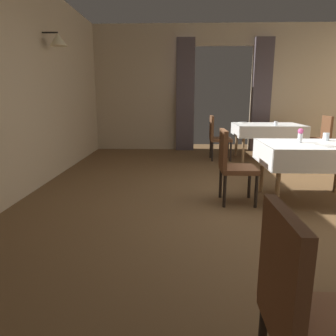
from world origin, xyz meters
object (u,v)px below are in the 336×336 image
at_px(chair_mid_left, 232,163).
at_px(plate_mid_c, 324,146).
at_px(dining_table_mid, 313,151).
at_px(glass_mid_b, 326,137).
at_px(flower_vase_mid, 300,135).
at_px(dining_table_far, 268,128).
at_px(glass_far_a, 276,123).
at_px(chair_near_left, 308,314).
at_px(plate_far_b, 242,122).
at_px(chair_far_left, 217,136).
at_px(chair_far_right, 320,136).

bearing_deg(chair_mid_left, plate_mid_c, -5.37).
bearing_deg(dining_table_mid, glass_mid_b, 43.79).
xyz_separation_m(chair_mid_left, flower_vase_mid, (0.87, 0.16, 0.33)).
height_order(dining_table_far, glass_far_a, glass_far_a).
xyz_separation_m(chair_mid_left, glass_far_a, (1.27, 2.52, 0.28)).
xyz_separation_m(dining_table_mid, flower_vase_mid, (-0.15, 0.06, 0.20)).
distance_m(chair_mid_left, plate_mid_c, 1.10).
height_order(dining_table_mid, chair_near_left, chair_near_left).
distance_m(chair_near_left, plate_mid_c, 2.98).
relative_size(chair_near_left, glass_mid_b, 8.70).
xyz_separation_m(flower_vase_mid, glass_far_a, (0.40, 2.37, -0.05)).
height_order(flower_vase_mid, glass_far_a, flower_vase_mid).
bearing_deg(plate_far_b, chair_near_left, -98.61).
bearing_deg(chair_far_left, chair_far_right, 0.77).
height_order(chair_far_left, chair_far_right, same).
distance_m(dining_table_mid, chair_far_left, 2.82).
height_order(chair_far_right, plate_far_b, chair_far_right).
xyz_separation_m(flower_vase_mid, glass_mid_b, (0.41, 0.19, -0.05)).
xyz_separation_m(chair_near_left, chair_mid_left, (0.17, 2.80, 0.00)).
bearing_deg(glass_far_a, chair_mid_left, -116.70).
bearing_deg(chair_mid_left, flower_vase_mid, 10.30).
xyz_separation_m(dining_table_far, glass_far_a, (0.06, -0.35, 0.13)).
bearing_deg(plate_mid_c, chair_far_right, 67.09).
xyz_separation_m(dining_table_far, chair_far_right, (1.08, -0.07, -0.15)).
bearing_deg(chair_mid_left, dining_table_far, 67.08).
bearing_deg(dining_table_far, chair_near_left, -103.68).
bearing_deg(chair_far_left, dining_table_far, 5.11).
relative_size(chair_near_left, chair_mid_left, 1.00).
height_order(chair_far_left, glass_far_a, chair_far_left).
height_order(chair_far_left, flower_vase_mid, flower_vase_mid).
bearing_deg(glass_mid_b, plate_far_b, 100.53).
bearing_deg(glass_mid_b, dining_table_mid, -136.21).
height_order(glass_mid_b, glass_far_a, glass_mid_b).
relative_size(flower_vase_mid, glass_mid_b, 1.72).
bearing_deg(chair_mid_left, dining_table_mid, 5.70).
xyz_separation_m(dining_table_mid, plate_far_b, (-0.27, 3.13, 0.10)).
distance_m(dining_table_mid, chair_mid_left, 1.04).
height_order(glass_far_a, plate_far_b, glass_far_a).
xyz_separation_m(dining_table_mid, chair_near_left, (-1.19, -2.90, -0.14)).
bearing_deg(plate_far_b, dining_table_far, -37.71).
relative_size(chair_near_left, plate_far_b, 5.03).
distance_m(chair_mid_left, plate_far_b, 3.33).
height_order(flower_vase_mid, glass_mid_b, flower_vase_mid).
relative_size(dining_table_mid, plate_far_b, 6.88).
bearing_deg(dining_table_mid, dining_table_far, 86.01).
height_order(chair_near_left, chair_mid_left, same).
height_order(dining_table_mid, glass_mid_b, glass_mid_b).
distance_m(flower_vase_mid, plate_far_b, 3.08).
xyz_separation_m(dining_table_far, plate_mid_c, (-0.15, -2.97, 0.09)).
relative_size(dining_table_mid, dining_table_far, 0.92).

